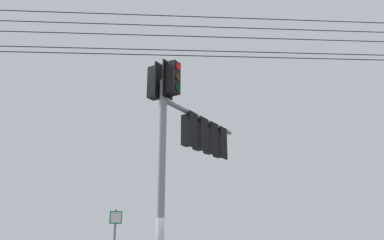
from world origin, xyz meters
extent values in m
cylinder|color=gray|center=(0.42, 0.88, 3.04)|extent=(0.20, 0.20, 6.08)
cylinder|color=gray|center=(1.23, 2.66, 5.54)|extent=(1.75, 3.62, 0.14)
cube|color=black|center=(0.14, 1.00, 6.09)|extent=(0.40, 0.40, 0.90)
cube|color=black|center=(0.30, 0.93, 6.09)|extent=(0.22, 0.42, 1.04)
cylinder|color=red|center=(-0.01, 1.07, 6.39)|extent=(0.11, 0.19, 0.20)
cylinder|color=#3C2703|center=(-0.01, 1.07, 6.09)|extent=(0.11, 0.19, 0.20)
cylinder|color=black|center=(-0.01, 1.07, 5.79)|extent=(0.11, 0.19, 0.20)
cube|color=black|center=(0.69, 0.75, 6.09)|extent=(0.40, 0.40, 0.90)
cube|color=black|center=(0.53, 0.82, 6.09)|extent=(0.22, 0.42, 1.04)
cylinder|color=red|center=(0.84, 0.68, 6.39)|extent=(0.11, 0.19, 0.20)
cylinder|color=#3C2703|center=(0.84, 0.68, 6.09)|extent=(0.11, 0.19, 0.20)
cylinder|color=black|center=(0.84, 0.68, 5.79)|extent=(0.11, 0.19, 0.20)
cube|color=black|center=(0.92, 1.99, 4.99)|extent=(0.39, 0.39, 0.90)
cube|color=black|center=(1.08, 1.92, 4.99)|extent=(0.21, 0.42, 1.04)
cylinder|color=red|center=(0.77, 2.05, 5.29)|extent=(0.11, 0.20, 0.20)
cylinder|color=#3C2703|center=(0.77, 2.05, 4.99)|extent=(0.11, 0.20, 0.20)
cylinder|color=black|center=(0.77, 2.05, 4.69)|extent=(0.11, 0.20, 0.20)
cube|color=black|center=(1.18, 2.56, 4.99)|extent=(0.39, 0.39, 0.90)
cube|color=black|center=(1.34, 2.49, 4.99)|extent=(0.21, 0.42, 1.04)
cylinder|color=red|center=(1.03, 2.62, 5.29)|extent=(0.11, 0.20, 0.20)
cylinder|color=#3C2703|center=(1.03, 2.62, 4.99)|extent=(0.11, 0.20, 0.20)
cylinder|color=black|center=(1.03, 2.62, 4.69)|extent=(0.11, 0.20, 0.20)
cube|color=black|center=(1.44, 3.12, 4.99)|extent=(0.40, 0.40, 0.90)
cube|color=black|center=(1.59, 3.05, 4.99)|extent=(0.24, 0.41, 1.04)
cylinder|color=red|center=(1.29, 3.20, 5.29)|extent=(0.12, 0.19, 0.20)
cylinder|color=#3C2703|center=(1.29, 3.20, 4.99)|extent=(0.12, 0.19, 0.20)
cylinder|color=black|center=(1.29, 3.20, 4.69)|extent=(0.12, 0.19, 0.20)
cube|color=black|center=(1.70, 3.69, 4.99)|extent=(0.40, 0.40, 0.90)
cube|color=black|center=(1.85, 3.62, 4.99)|extent=(0.22, 0.42, 1.04)
cylinder|color=red|center=(1.55, 3.76, 5.29)|extent=(0.11, 0.19, 0.20)
cylinder|color=#3C2703|center=(1.55, 3.76, 4.99)|extent=(0.11, 0.19, 0.20)
cylinder|color=black|center=(1.55, 3.76, 4.69)|extent=(0.11, 0.19, 0.20)
cube|color=#0C7238|center=(-1.41, 2.99, 2.64)|extent=(0.34, 0.21, 0.37)
cube|color=white|center=(-1.40, 2.98, 2.64)|extent=(0.28, 0.16, 0.31)
cylinder|color=black|center=(-0.47, 0.67, 6.82)|extent=(19.49, 4.68, 0.56)
cylinder|color=black|center=(-0.47, 0.67, 6.98)|extent=(19.49, 4.68, 0.56)
cylinder|color=black|center=(-0.47, 0.67, 7.43)|extent=(19.49, 4.68, 0.56)
cylinder|color=black|center=(-0.47, 0.67, 7.75)|extent=(19.49, 4.68, 0.56)
cylinder|color=black|center=(-0.47, 0.67, 8.07)|extent=(19.49, 4.68, 0.56)
camera|label=1|loc=(2.43, -8.46, 2.02)|focal=35.84mm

